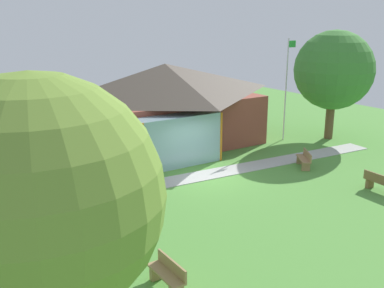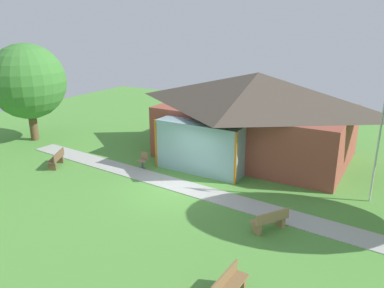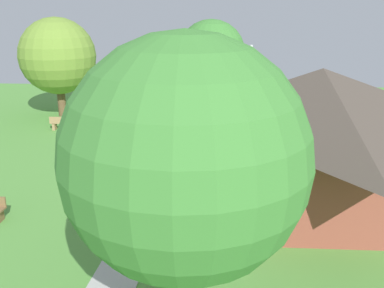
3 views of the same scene
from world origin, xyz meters
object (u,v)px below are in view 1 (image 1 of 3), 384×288
Objects in this scene: pavilion at (166,103)px; flagpole at (286,85)px; bench_mid_right at (304,160)px; bench_front_right at (380,183)px; bench_mid_left at (65,209)px; bench_front_left at (168,275)px; tree_east_hedge at (334,70)px; tree_lawn_corner at (40,199)px; patio_chair_west at (139,173)px.

pavilion is 1.80× the size of flagpole.
flagpole is 6.25m from bench_mid_right.
pavilion is at bearing 155.15° from flagpole.
bench_mid_right is at bearing -123.27° from flagpole.
bench_front_right and bench_mid_left have the same top height.
pavilion is 7.39× the size of bench_mid_left.
bench_mid_left is 6.10m from bench_front_left.
bench_mid_right is at bearing -122.18° from bench_mid_left.
tree_east_hedge is at bearing -25.66° from pavilion.
bench_mid_right is at bearing -174.07° from bench_front_right.
bench_mid_right is (-3.00, -4.58, -3.02)m from flagpole.
tree_east_hedge is at bearing -27.10° from bench_mid_right.
pavilion is 10.49m from tree_east_hedge.
flagpole is (6.73, -3.12, 0.92)m from pavilion.
flagpole reaches higher than bench_front_left.
bench_mid_right and bench_front_right have the same top height.
bench_mid_right is 0.99× the size of bench_front_right.
tree_lawn_corner is at bearing -127.50° from pavilion.
flagpole is 11.58m from patio_chair_west.
tree_east_hedge is at bearing 146.65° from bench_front_right.
pavilion is 13.10× the size of patio_chair_west.
patio_chair_west reaches higher than bench_front_right.
flagpole is at bearing -24.85° from pavilion.
bench_front_right is at bearing -107.38° from flagpole.
bench_front_right is 9.93m from tree_east_hedge.
tree_east_hedge is at bearing -111.00° from bench_mid_left.
tree_lawn_corner is at bearing -78.17° from bench_front_right.
bench_mid_right is 0.98× the size of bench_mid_left.
bench_front_right and bench_front_left have the same top height.
bench_front_right is (0.26, -4.19, 0.00)m from bench_mid_right.
bench_mid_right is 8.50m from patio_chair_west.
tree_lawn_corner reaches higher than bench_mid_right.
flagpole is 4.17× the size of bench_mid_right.
pavilion is at bearing 52.50° from tree_lawn_corner.
pavilion is 7.49× the size of bench_front_left.
bench_mid_left is at bearing -171.63° from tree_east_hedge.
patio_chair_west is (-8.29, 6.97, 0.01)m from bench_front_right.
bench_mid_left is 8.51m from tree_lawn_corner.
patio_chair_west is at bearing 103.87° from bench_mid_right.
bench_front_right is at bearing -125.74° from tree_east_hedge.
pavilion is 15.24m from bench_front_left.
pavilion is 7.47m from flagpole.
pavilion reaches higher than patio_chair_west.
patio_chair_west is at bearing -91.85° from bench_mid_left.
flagpole is 16.02m from bench_mid_left.
bench_mid_left is at bearing 120.15° from bench_mid_right.
tree_east_hedge is (16.80, 8.63, 3.91)m from bench_front_left.
bench_mid_right is 12.45m from bench_front_left.
tree_lawn_corner is (-2.54, -7.29, 3.58)m from bench_mid_left.
patio_chair_west is at bearing -131.26° from pavilion.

